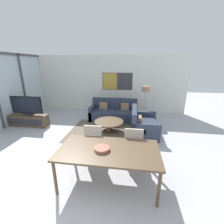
{
  "coord_description": "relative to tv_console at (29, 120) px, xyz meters",
  "views": [
    {
      "loc": [
        1.44,
        -1.82,
        2.37
      ],
      "look_at": [
        0.81,
        2.55,
        0.95
      ],
      "focal_mm": 24.0,
      "sensor_mm": 36.0,
      "label": 1
    }
  ],
  "objects": [
    {
      "name": "television",
      "position": [
        0.0,
        0.0,
        0.6
      ],
      "size": [
        1.28,
        0.2,
        0.74
      ],
      "color": "#2D2D33",
      "rests_on": "tv_console"
    },
    {
      "name": "sofa_main",
      "position": [
        3.26,
        1.22,
        0.06
      ],
      "size": [
        2.04,
        0.91,
        0.89
      ],
      "color": "#2D384C",
      "rests_on": "ground_plane"
    },
    {
      "name": "dining_chair_centre",
      "position": [
        4.14,
        -1.84,
        0.31
      ],
      "size": [
        0.46,
        0.46,
        0.98
      ],
      "color": "#B2A899",
      "rests_on": "ground_plane"
    },
    {
      "name": "sofa_side",
      "position": [
        4.44,
        -0.04,
        0.06
      ],
      "size": [
        0.91,
        1.41,
        0.89
      ],
      "rotation": [
        0.0,
        0.0,
        1.57
      ],
      "color": "#2D384C",
      "rests_on": "ground_plane"
    },
    {
      "name": "floor_lamp",
      "position": [
        4.59,
        1.26,
        1.05
      ],
      "size": [
        0.34,
        0.34,
        1.5
      ],
      "color": "#2D2D33",
      "rests_on": "ground_plane"
    },
    {
      "name": "ground_plane",
      "position": [
        2.65,
        -3.25,
        -0.23
      ],
      "size": [
        24.0,
        24.0,
        0.0
      ],
      "primitive_type": "plane",
      "color": "#B2B2B7"
    },
    {
      "name": "dining_table",
      "position": [
        3.65,
        -2.54,
        0.48
      ],
      "size": [
        1.97,
        1.03,
        0.77
      ],
      "color": "brown",
      "rests_on": "ground_plane"
    },
    {
      "name": "dining_chair_left",
      "position": [
        3.16,
        -1.8,
        0.31
      ],
      "size": [
        0.46,
        0.46,
        0.98
      ],
      "color": "#B2A899",
      "rests_on": "ground_plane"
    },
    {
      "name": "area_rug",
      "position": [
        3.26,
        -0.11,
        -0.22
      ],
      "size": [
        2.87,
        2.13,
        0.01
      ],
      "color": "#706051",
      "rests_on": "ground_plane"
    },
    {
      "name": "tv_console",
      "position": [
        0.0,
        0.0,
        0.0
      ],
      "size": [
        1.5,
        0.45,
        0.45
      ],
      "color": "brown",
      "rests_on": "ground_plane"
    },
    {
      "name": "coffee_table",
      "position": [
        3.26,
        -0.11,
        0.08
      ],
      "size": [
        1.04,
        1.04,
        0.41
      ],
      "color": "brown",
      "rests_on": "ground_plane"
    },
    {
      "name": "wall_back",
      "position": [
        2.66,
        2.42,
        1.18
      ],
      "size": [
        7.93,
        0.09,
        2.8
      ],
      "color": "silver",
      "rests_on": "ground_plane"
    },
    {
      "name": "fruit_bowl",
      "position": [
        3.53,
        -2.58,
        0.58
      ],
      "size": [
        0.3,
        0.3,
        0.06
      ],
      "color": "#995642",
      "rests_on": "dining_table"
    }
  ]
}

